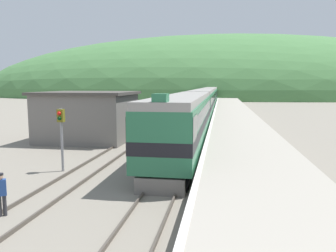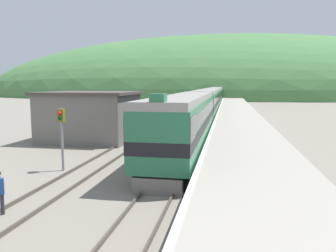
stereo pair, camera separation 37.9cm
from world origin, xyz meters
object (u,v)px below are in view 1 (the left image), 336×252
object	(u,v)px
track_worker	(1,192)
carriage_fourth	(212,94)
carriage_second	(203,103)
express_train_lead_car	(185,120)
carriage_third	(209,97)
signal_post_siding	(61,126)

from	to	relation	value
track_worker	carriage_fourth	bearing A→B (deg)	86.33
carriage_second	track_worker	world-z (taller)	carriage_second
express_train_lead_car	track_worker	bearing A→B (deg)	-111.53
express_train_lead_car	carriage_second	size ratio (longest dim) A/B	0.96
express_train_lead_car	carriage_fourth	xyz separation A→B (m)	(0.00, 69.53, -0.01)
express_train_lead_car	carriage_fourth	distance (m)	69.53
carriage_third	carriage_second	bearing A→B (deg)	-90.00
carriage_second	carriage_third	size ratio (longest dim) A/B	1.00
express_train_lead_car	carriage_fourth	size ratio (longest dim) A/B	0.96
carriage_fourth	signal_post_siding	size ratio (longest dim) A/B	6.30
carriage_second	signal_post_siding	size ratio (longest dim) A/B	6.30
carriage_third	track_worker	distance (m)	60.03
express_train_lead_car	carriage_second	distance (m)	23.02
carriage_third	track_worker	world-z (taller)	carriage_third
carriage_fourth	signal_post_siding	world-z (taller)	carriage_fourth
carriage_second	carriage_third	bearing A→B (deg)	90.00
carriage_third	carriage_fourth	size ratio (longest dim) A/B	1.00
carriage_fourth	carriage_second	bearing A→B (deg)	-90.00
track_worker	signal_post_siding	bearing A→B (deg)	97.25
signal_post_siding	track_worker	size ratio (longest dim) A/B	2.18
carriage_second	signal_post_siding	bearing A→B (deg)	-101.45
express_train_lead_car	signal_post_siding	xyz separation A→B (m)	(-6.13, -7.24, 0.32)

